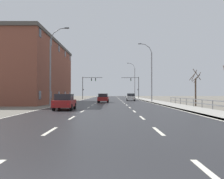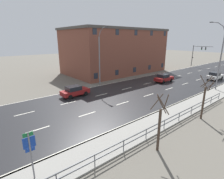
{
  "view_description": "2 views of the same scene",
  "coord_description": "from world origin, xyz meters",
  "px_view_note": "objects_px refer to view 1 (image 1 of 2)",
  "views": [
    {
      "loc": [
        0.33,
        -2.63,
        1.67
      ],
      "look_at": [
        0.5,
        48.71,
        2.44
      ],
      "focal_mm": 37.26,
      "sensor_mm": 36.0,
      "label": 1
    },
    {
      "loc": [
        17.97,
        8.86,
        8.19
      ],
      "look_at": [
        0.0,
        23.75,
        1.35
      ],
      "focal_mm": 27.88,
      "sensor_mm": 36.0,
      "label": 2
    }
  ],
  "objects_px": {
    "traffic_signal_right": "(135,84)",
    "car_near_left": "(130,97)",
    "brick_building": "(19,72)",
    "street_lamp_midground": "(150,73)",
    "car_far_left": "(102,98)",
    "traffic_signal_left": "(87,84)",
    "street_lamp_distant": "(133,81)",
    "car_far_right": "(64,102)",
    "street_lamp_left_bank": "(51,67)"
  },
  "relations": [
    {
      "from": "street_lamp_midground",
      "to": "car_far_left",
      "type": "xyz_separation_m",
      "value": [
        -8.63,
        -1.82,
        -4.47
      ]
    },
    {
      "from": "street_lamp_distant",
      "to": "traffic_signal_left",
      "type": "xyz_separation_m",
      "value": [
        -13.96,
        -8.97,
        -1.21
      ]
    },
    {
      "from": "car_near_left",
      "to": "brick_building",
      "type": "height_order",
      "value": "brick_building"
    },
    {
      "from": "street_lamp_midground",
      "to": "brick_building",
      "type": "distance_m",
      "value": 23.35
    },
    {
      "from": "car_near_left",
      "to": "brick_building",
      "type": "relative_size",
      "value": 0.17
    },
    {
      "from": "street_lamp_midground",
      "to": "car_far_right",
      "type": "bearing_deg",
      "value": -121.09
    },
    {
      "from": "car_far_left",
      "to": "traffic_signal_left",
      "type": "bearing_deg",
      "value": 103.83
    },
    {
      "from": "street_lamp_distant",
      "to": "street_lamp_left_bank",
      "type": "height_order",
      "value": "street_lamp_distant"
    },
    {
      "from": "brick_building",
      "to": "traffic_signal_right",
      "type": "bearing_deg",
      "value": 47.94
    },
    {
      "from": "car_far_left",
      "to": "brick_building",
      "type": "relative_size",
      "value": 0.17
    },
    {
      "from": "street_lamp_left_bank",
      "to": "car_far_left",
      "type": "distance_m",
      "value": 13.15
    },
    {
      "from": "traffic_signal_right",
      "to": "street_lamp_left_bank",
      "type": "bearing_deg",
      "value": -111.86
    },
    {
      "from": "traffic_signal_left",
      "to": "car_near_left",
      "type": "bearing_deg",
      "value": -53.07
    },
    {
      "from": "street_lamp_midground",
      "to": "street_lamp_left_bank",
      "type": "bearing_deg",
      "value": -139.67
    },
    {
      "from": "street_lamp_midground",
      "to": "street_lamp_distant",
      "type": "bearing_deg",
      "value": 89.99
    },
    {
      "from": "traffic_signal_right",
      "to": "brick_building",
      "type": "xyz_separation_m",
      "value": [
        -22.85,
        -25.33,
        1.16
      ]
    },
    {
      "from": "traffic_signal_left",
      "to": "car_far_left",
      "type": "relative_size",
      "value": 1.51
    },
    {
      "from": "street_lamp_distant",
      "to": "brick_building",
      "type": "height_order",
      "value": "street_lamp_distant"
    },
    {
      "from": "traffic_signal_right",
      "to": "traffic_signal_left",
      "type": "relative_size",
      "value": 1.0
    },
    {
      "from": "car_far_left",
      "to": "street_lamp_left_bank",
      "type": "bearing_deg",
      "value": -118.47
    },
    {
      "from": "car_far_right",
      "to": "street_lamp_midground",
      "type": "bearing_deg",
      "value": 57.33
    },
    {
      "from": "car_near_left",
      "to": "traffic_signal_right",
      "type": "bearing_deg",
      "value": 82.77
    },
    {
      "from": "car_far_right",
      "to": "car_far_left",
      "type": "distance_m",
      "value": 17.98
    },
    {
      "from": "street_lamp_distant",
      "to": "street_lamp_left_bank",
      "type": "bearing_deg",
      "value": -108.61
    },
    {
      "from": "traffic_signal_left",
      "to": "brick_building",
      "type": "distance_m",
      "value": 26.25
    },
    {
      "from": "street_lamp_left_bank",
      "to": "car_far_right",
      "type": "distance_m",
      "value": 8.63
    },
    {
      "from": "street_lamp_distant",
      "to": "car_far_right",
      "type": "height_order",
      "value": "street_lamp_distant"
    },
    {
      "from": "traffic_signal_left",
      "to": "car_far_right",
      "type": "xyz_separation_m",
      "value": [
        2.18,
        -42.12,
        -3.51
      ]
    },
    {
      "from": "traffic_signal_right",
      "to": "car_far_left",
      "type": "relative_size",
      "value": 1.51
    },
    {
      "from": "car_near_left",
      "to": "car_far_left",
      "type": "distance_m",
      "value": 11.36
    },
    {
      "from": "traffic_signal_right",
      "to": "car_near_left",
      "type": "bearing_deg",
      "value": -99.64
    },
    {
      "from": "street_lamp_left_bank",
      "to": "car_far_left",
      "type": "xyz_separation_m",
      "value": [
        6.24,
        10.81,
        -4.16
      ]
    },
    {
      "from": "traffic_signal_left",
      "to": "car_near_left",
      "type": "relative_size",
      "value": 1.5
    },
    {
      "from": "traffic_signal_left",
      "to": "car_far_right",
      "type": "bearing_deg",
      "value": -87.03
    },
    {
      "from": "street_lamp_distant",
      "to": "traffic_signal_left",
      "type": "height_order",
      "value": "street_lamp_distant"
    },
    {
      "from": "street_lamp_midground",
      "to": "car_near_left",
      "type": "relative_size",
      "value": 2.59
    },
    {
      "from": "traffic_signal_right",
      "to": "car_far_left",
      "type": "bearing_deg",
      "value": -108.05
    },
    {
      "from": "street_lamp_midground",
      "to": "street_lamp_distant",
      "type": "xyz_separation_m",
      "value": [
        0.01,
        31.57,
        0.26
      ]
    },
    {
      "from": "street_lamp_midground",
      "to": "street_lamp_left_bank",
      "type": "height_order",
      "value": "street_lamp_midground"
    },
    {
      "from": "street_lamp_left_bank",
      "to": "brick_building",
      "type": "relative_size",
      "value": 0.42
    },
    {
      "from": "car_near_left",
      "to": "brick_building",
      "type": "bearing_deg",
      "value": -151.35
    },
    {
      "from": "street_lamp_distant",
      "to": "traffic_signal_left",
      "type": "relative_size",
      "value": 1.81
    },
    {
      "from": "traffic_signal_left",
      "to": "car_far_left",
      "type": "height_order",
      "value": "traffic_signal_left"
    },
    {
      "from": "traffic_signal_right",
      "to": "brick_building",
      "type": "height_order",
      "value": "brick_building"
    },
    {
      "from": "street_lamp_left_bank",
      "to": "traffic_signal_right",
      "type": "relative_size",
      "value": 1.62
    },
    {
      "from": "brick_building",
      "to": "traffic_signal_left",
      "type": "bearing_deg",
      "value": 69.21
    },
    {
      "from": "street_lamp_distant",
      "to": "traffic_signal_right",
      "type": "height_order",
      "value": "street_lamp_distant"
    },
    {
      "from": "traffic_signal_left",
      "to": "car_far_left",
      "type": "bearing_deg",
      "value": -77.7
    },
    {
      "from": "street_lamp_midground",
      "to": "traffic_signal_left",
      "type": "xyz_separation_m",
      "value": [
        -13.96,
        22.6,
        -0.96
      ]
    },
    {
      "from": "street_lamp_left_bank",
      "to": "street_lamp_distant",
      "type": "bearing_deg",
      "value": 71.39
    }
  ]
}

